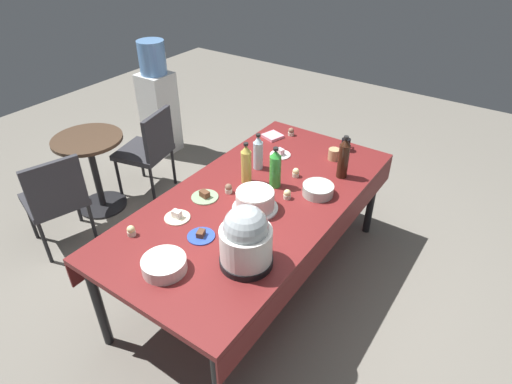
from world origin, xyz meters
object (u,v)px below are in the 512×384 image
Objects in this scene: potluck_table at (256,206)px; coffee_mug_black at (346,144)px; soda_bottle_cola at (344,158)px; water_cooler at (158,102)px; ceramic_snack_bowl at (164,265)px; cupcake_mint at (131,231)px; dessert_plate_sage at (205,196)px; cupcake_cocoa at (296,173)px; round_cafe_table at (92,160)px; frosted_layer_cake at (255,201)px; cupcake_vanilla at (287,194)px; dessert_plate_cream at (177,216)px; dessert_plate_white at (280,154)px; coffee_mug_tan at (334,154)px; soda_bottle_ginger_ale at (246,164)px; maroon_chair_left at (55,197)px; glass_salad_bowl at (318,190)px; cupcake_rose at (291,132)px; dessert_plate_cobalt at (201,235)px; soda_bottle_lime_soda at (275,169)px; cupcake_berry at (229,189)px; maroon_chair_right at (149,147)px; soda_bottle_water at (258,153)px; slow_cooker at (246,239)px.

coffee_mug_black reaches higher than potluck_table.
water_cooler is (0.51, 2.40, -0.31)m from soda_bottle_cola.
cupcake_mint is (0.10, 0.37, -0.01)m from ceramic_snack_bowl.
cupcake_cocoa is at bearing -32.41° from dessert_plate_sage.
frosted_layer_cake is at bearing -91.60° from round_cafe_table.
potluck_table is at bearing 124.40° from cupcake_vanilla.
dessert_plate_cream is 1.06m from dessert_plate_white.
coffee_mug_tan reaches higher than dessert_plate_sage.
soda_bottle_ginger_ale is 0.36× the size of maroon_chair_left.
glass_salad_bowl is at bearing -52.38° from dessert_plate_sage.
cupcake_rose is (1.77, 0.26, -0.01)m from ceramic_snack_bowl.
dessert_plate_cobalt is 0.67m from soda_bottle_ginger_ale.
ceramic_snack_bowl reaches higher than glass_salad_bowl.
maroon_chair_left is (-0.70, 1.34, -0.40)m from soda_bottle_ginger_ale.
soda_bottle_cola is 2.56× the size of coffee_mug_tan.
dessert_plate_white is (0.59, 0.18, 0.08)m from potluck_table.
soda_bottle_lime_soda is at bearing -113.18° from water_cooler.
dessert_plate_cream is 1.26m from maroon_chair_left.
cupcake_berry is (0.41, -0.09, 0.02)m from dessert_plate_cream.
coffee_mug_tan is (0.64, -0.37, -0.10)m from soda_bottle_ginger_ale.
soda_bottle_lime_soda is 0.24× the size of water_cooler.
soda_bottle_ginger_ale is at bearing -102.08° from maroon_chair_right.
cupcake_berry is at bearing -174.67° from cupcake_rose.
cupcake_vanilla is 1.84m from maroon_chair_left.
ceramic_snack_bowl is 1.54m from maroon_chair_left.
soda_bottle_ginger_ale reaches higher than coffee_mug_tan.
maroon_chair_right reaches higher than round_cafe_table.
frosted_layer_cake is at bearing -43.80° from dessert_plate_cream.
cupcake_cocoa is at bearing -11.61° from potluck_table.
dessert_plate_sage is 1.13m from cupcake_rose.
potluck_table is 0.30m from soda_bottle_ginger_ale.
soda_bottle_water is at bearing -5.13° from dessert_plate_cream.
maroon_chair_left is (0.26, 1.49, -0.30)m from ceramic_snack_bowl.
cupcake_mint is 0.54× the size of coffee_mug_tan.
frosted_layer_cake is at bearing -147.77° from soda_bottle_water.
slow_cooker is at bearing -156.74° from dessert_plate_white.
soda_bottle_lime_soda is 2.28m from water_cooler.
slow_cooker is 5.53× the size of cupcake_berry.
cupcake_cocoa is at bearing -108.17° from water_cooler.
soda_bottle_water reaches higher than cupcake_cocoa.
soda_bottle_ginger_ale is 2.72× the size of coffee_mug_black.
soda_bottle_water is at bearing -55.07° from maroon_chair_left.
soda_bottle_ginger_ale is at bearing 11.51° from dessert_plate_cobalt.
cupcake_cocoa is 0.08× the size of maroon_chair_left.
water_cooler is (1.28, 1.77, -0.17)m from dessert_plate_sage.
coffee_mug_black is (0.02, -0.49, 0.02)m from cupcake_rose.
soda_bottle_lime_soda reaches higher than frosted_layer_cake.
water_cooler is at bearing 18.10° from maroon_chair_left.
maroon_chair_left reaches higher than cupcake_berry.
glass_salad_bowl is at bearing -73.46° from soda_bottle_ginger_ale.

